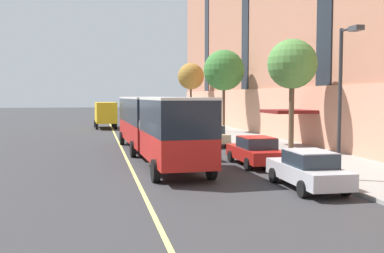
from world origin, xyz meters
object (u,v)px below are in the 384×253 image
object	(u,v)px
parked_car_red_4	(255,151)
street_tree_far_uptown	(224,70)
box_truck	(105,114)
street_lamp	(343,87)
parked_car_white_3	(187,128)
street_tree_far_downtown	(191,76)
street_tree_mid_block	(292,65)
parked_car_champagne_1	(210,135)
city_bus	(154,122)
parked_car_silver_0	(308,170)

from	to	relation	value
parked_car_red_4	street_tree_far_uptown	distance (m)	21.85
box_truck	street_lamp	xyz separation A→B (m)	(9.10, -35.11, 2.41)
street_lamp	street_tree_far_uptown	bearing A→B (deg)	84.84
parked_car_white_3	parked_car_red_4	bearing A→B (deg)	-89.77
street_tree_far_uptown	street_tree_far_downtown	xyz separation A→B (m)	(0.00, 15.96, 0.07)
street_tree_mid_block	street_lamp	bearing A→B (deg)	-103.02
parked_car_champagne_1	street_tree_far_downtown	distance (m)	27.59
parked_car_red_4	street_tree_far_uptown	world-z (taller)	street_tree_far_uptown
city_bus	street_tree_far_uptown	size ratio (longest dim) A/B	2.29
parked_car_white_3	box_truck	world-z (taller)	box_truck
box_truck	parked_car_red_4	bearing A→B (deg)	-76.25
box_truck	street_lamp	world-z (taller)	street_lamp
parked_car_champagne_1	street_tree_far_downtown	bearing A→B (deg)	81.20
parked_car_white_3	street_tree_far_uptown	distance (m)	7.48
parked_car_silver_0	parked_car_white_3	xyz separation A→B (m)	(-0.02, 24.11, 0.00)
city_bus	parked_car_white_3	distance (m)	14.42
city_bus	parked_car_white_3	size ratio (longest dim) A/B	3.95
box_truck	street_tree_mid_block	size ratio (longest dim) A/B	0.90
street_tree_mid_block	parked_car_white_3	bearing A→B (deg)	108.00
street_tree_far_downtown	parked_car_white_3	bearing A→B (deg)	-102.88
box_truck	street_tree_mid_block	bearing A→B (deg)	-65.25
box_truck	street_tree_far_downtown	xyz separation A→B (m)	(11.47, 7.04, 4.63)
city_bus	street_tree_far_downtown	xyz separation A→B (m)	(9.05, 32.28, 4.21)
city_bus	street_tree_far_uptown	bearing A→B (deg)	61.01
parked_car_champagne_1	city_bus	bearing A→B (deg)	-131.39
parked_car_silver_0	parked_car_red_4	distance (m)	6.16
parked_car_silver_0	street_tree_far_downtown	size ratio (longest dim) A/B	0.59
city_bus	street_lamp	xyz separation A→B (m)	(6.68, -9.87, 1.98)
parked_car_white_3	street_lamp	world-z (taller)	street_lamp
street_tree_mid_block	box_truck	bearing A→B (deg)	114.75
parked_car_red_4	street_lamp	size ratio (longest dim) A/B	0.73
city_bus	parked_car_red_4	world-z (taller)	city_bus
parked_car_red_4	street_tree_far_downtown	size ratio (longest dim) A/B	0.58
parked_car_silver_0	street_tree_far_downtown	distance (m)	43.41
parked_car_champagne_1	street_tree_mid_block	world-z (taller)	street_tree_mid_block
parked_car_champagne_1	parked_car_white_3	size ratio (longest dim) A/B	1.00
parked_car_champagne_1	street_tree_far_downtown	size ratio (longest dim) A/B	0.59
city_bus	parked_car_red_4	size ratio (longest dim) A/B	4.01
parked_car_champagne_1	parked_car_red_4	size ratio (longest dim) A/B	1.02
street_tree_far_uptown	street_tree_far_downtown	world-z (taller)	street_tree_far_uptown
parked_car_white_3	parked_car_red_4	size ratio (longest dim) A/B	1.01
city_bus	parked_car_white_3	world-z (taller)	city_bus
street_tree_far_downtown	parked_car_red_4	bearing A→B (deg)	-96.55
street_tree_far_downtown	street_tree_far_uptown	bearing A→B (deg)	-90.00
parked_car_silver_0	street_tree_mid_block	bearing A→B (deg)	68.72
city_bus	street_tree_mid_block	size ratio (longest dim) A/B	2.58
parked_car_white_3	parked_car_red_4	world-z (taller)	same
parked_car_silver_0	parked_car_white_3	bearing A→B (deg)	90.06
parked_car_champagne_1	box_truck	bearing A→B (deg)	110.44
parked_car_silver_0	street_lamp	xyz separation A→B (m)	(1.89, 0.69, 3.31)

